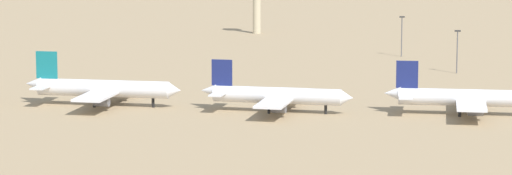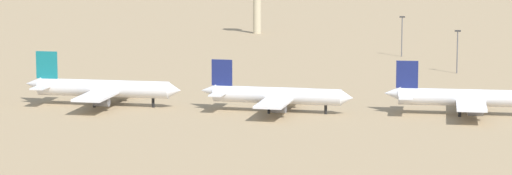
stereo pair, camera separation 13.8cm
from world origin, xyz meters
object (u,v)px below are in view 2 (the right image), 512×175
object	(u,v)px
parked_jet_navy_5	(465,98)
parked_jet_navy_4	(275,95)
parked_jet_teal_3	(102,88)
light_pole_mid	(402,33)
light_pole_east	(457,48)

from	to	relation	value
parked_jet_navy_5	parked_jet_navy_4	bearing A→B (deg)	-176.32
parked_jet_teal_3	parked_jet_navy_5	distance (m)	88.41
parked_jet_teal_3	parked_jet_navy_5	xyz separation A→B (m)	(88.14, -6.88, -0.20)
light_pole_mid	light_pole_east	world-z (taller)	light_pole_mid
parked_jet_teal_3	light_pole_east	size ratio (longest dim) A/B	3.10
light_pole_mid	light_pole_east	bearing A→B (deg)	-70.53
light_pole_mid	light_pole_east	size ratio (longest dim) A/B	1.04
parked_jet_navy_4	parked_jet_navy_5	world-z (taller)	parked_jet_navy_5
parked_jet_teal_3	parked_jet_navy_5	bearing A→B (deg)	2.02
parked_jet_teal_3	parked_jet_navy_4	world-z (taller)	parked_jet_teal_3
parked_jet_navy_4	light_pole_mid	world-z (taller)	light_pole_mid
light_pole_east	parked_jet_teal_3	bearing A→B (deg)	-143.77
parked_jet_teal_3	light_pole_mid	bearing A→B (deg)	60.85
parked_jet_navy_5	light_pole_east	world-z (taller)	light_pole_east
parked_jet_navy_5	parked_jet_teal_3	bearing A→B (deg)	-179.98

